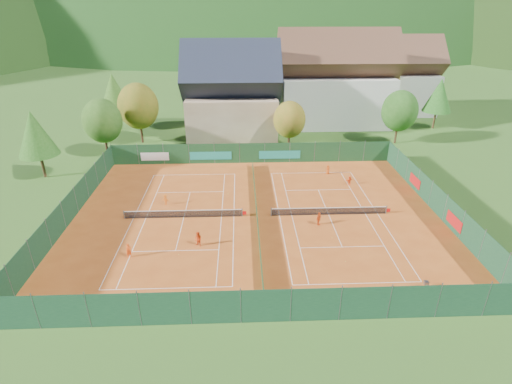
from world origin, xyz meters
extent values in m
plane|color=#2C551A|center=(0.00, 0.00, -0.02)|extent=(600.00, 600.00, 0.00)
cube|color=#AE4D19|center=(0.00, 0.00, 0.01)|extent=(40.00, 32.00, 0.01)
cube|color=white|center=(-8.00, 11.88, 0.01)|extent=(10.97, 0.06, 0.00)
cube|color=white|center=(-8.00, -11.88, 0.01)|extent=(10.97, 0.06, 0.00)
cube|color=white|center=(-13.48, 0.00, 0.01)|extent=(0.06, 23.77, 0.00)
cube|color=white|center=(-2.51, 0.00, 0.01)|extent=(0.06, 23.77, 0.00)
cube|color=white|center=(-12.12, 0.00, 0.01)|extent=(0.06, 23.77, 0.00)
cube|color=white|center=(-3.88, 0.00, 0.01)|extent=(0.06, 23.77, 0.00)
cube|color=white|center=(-8.00, 6.40, 0.01)|extent=(8.23, 0.06, 0.00)
cube|color=white|center=(-8.00, -6.40, 0.01)|extent=(8.23, 0.06, 0.00)
cube|color=white|center=(-8.00, 0.00, 0.01)|extent=(0.06, 12.80, 0.00)
cube|color=white|center=(8.00, 11.88, 0.01)|extent=(10.97, 0.06, 0.00)
cube|color=white|center=(8.00, -11.88, 0.01)|extent=(10.97, 0.06, 0.00)
cube|color=white|center=(2.51, 0.00, 0.01)|extent=(0.06, 23.77, 0.00)
cube|color=white|center=(13.48, 0.00, 0.01)|extent=(0.06, 23.77, 0.00)
cube|color=white|center=(3.88, 0.00, 0.01)|extent=(0.06, 23.77, 0.00)
cube|color=white|center=(12.12, 0.00, 0.01)|extent=(0.06, 23.77, 0.00)
cube|color=white|center=(8.00, 6.40, 0.01)|extent=(8.23, 0.06, 0.00)
cube|color=white|center=(8.00, -6.40, 0.01)|extent=(8.23, 0.06, 0.00)
cube|color=white|center=(8.00, 0.00, 0.01)|extent=(0.06, 12.80, 0.00)
cylinder|color=#59595B|center=(-14.40, 0.00, 0.51)|extent=(0.10, 0.10, 1.02)
cylinder|color=#59595B|center=(-1.60, 0.00, 0.51)|extent=(0.10, 0.10, 1.02)
cube|color=black|center=(-8.00, 0.00, 0.46)|extent=(12.80, 0.02, 0.86)
cube|color=white|center=(-8.00, 0.00, 0.89)|extent=(12.80, 0.04, 0.06)
cube|color=red|center=(-1.35, 0.00, 0.45)|extent=(0.40, 0.04, 0.40)
cylinder|color=#59595B|center=(1.60, 0.00, 0.51)|extent=(0.10, 0.10, 1.02)
cylinder|color=#59595B|center=(14.40, 0.00, 0.51)|extent=(0.10, 0.10, 1.02)
cube|color=black|center=(8.00, 0.00, 0.46)|extent=(12.80, 0.02, 0.86)
cube|color=white|center=(8.00, 0.00, 0.89)|extent=(12.80, 0.04, 0.06)
cube|color=red|center=(14.65, 0.00, 0.45)|extent=(0.40, 0.04, 0.40)
cube|color=#13351A|center=(0.00, 0.00, 0.50)|extent=(0.03, 28.80, 1.00)
cube|color=#163D1E|center=(0.00, 16.00, 1.50)|extent=(40.00, 0.04, 3.00)
cube|color=teal|center=(-6.00, 15.94, 1.20)|extent=(6.00, 0.03, 1.20)
cube|color=teal|center=(4.00, 15.94, 1.20)|extent=(6.00, 0.03, 1.20)
cube|color=silver|center=(-14.00, 15.94, 1.20)|extent=(4.00, 0.03, 1.20)
cube|color=#163D25|center=(0.00, -16.00, 1.50)|extent=(40.00, 0.04, 3.00)
cube|color=#153A22|center=(-20.00, 0.00, 1.50)|extent=(0.04, 32.00, 3.00)
cube|color=#143921|center=(20.00, 0.00, 1.50)|extent=(0.04, 32.00, 3.00)
cube|color=#B21414|center=(19.94, -4.00, 1.20)|extent=(0.03, 3.00, 1.20)
cube|color=#B21414|center=(19.94, 6.00, 1.20)|extent=(0.03, 3.00, 1.20)
cube|color=#C6AD8B|center=(-3.00, 30.00, 3.50)|extent=(15.00, 12.00, 7.00)
cube|color=#1E2333|center=(-3.00, 30.00, 10.00)|extent=(16.20, 12.00, 12.00)
cube|color=silver|center=(16.00, 36.00, 4.50)|extent=(20.00, 11.00, 9.00)
cube|color=brown|center=(16.00, 36.00, 11.75)|extent=(21.60, 11.00, 11.00)
cube|color=silver|center=(30.00, 44.00, 4.00)|extent=(16.00, 10.00, 8.00)
cube|color=brown|center=(30.00, 44.00, 10.50)|extent=(17.28, 10.00, 10.00)
cylinder|color=#492A1A|center=(-22.00, 20.00, 1.40)|extent=(0.36, 0.36, 2.80)
ellipsoid|color=#2B5618|center=(-22.00, 20.00, 5.40)|extent=(5.72, 5.72, 6.58)
cylinder|color=#462919|center=(-18.00, 26.00, 1.57)|extent=(0.36, 0.36, 3.15)
ellipsoid|color=olive|center=(-18.00, 26.00, 6.07)|extent=(6.44, 6.44, 7.40)
cylinder|color=#462719|center=(-24.00, 34.00, 1.75)|extent=(0.36, 0.36, 3.50)
cone|color=#305F1B|center=(-24.00, 34.00, 6.75)|extent=(5.60, 5.60, 6.50)
cylinder|color=#4C311B|center=(6.00, 22.00, 1.22)|extent=(0.36, 0.36, 2.45)
ellipsoid|color=olive|center=(6.00, 22.00, 4.72)|extent=(5.01, 5.01, 5.76)
cylinder|color=#483219|center=(24.00, 24.00, 1.40)|extent=(0.36, 0.36, 2.80)
ellipsoid|color=#225418|center=(24.00, 24.00, 5.40)|extent=(5.72, 5.72, 6.58)
cylinder|color=#4E371C|center=(34.00, 32.00, 1.57)|extent=(0.36, 0.36, 3.15)
cone|color=#1F5A19|center=(34.00, 32.00, 6.07)|extent=(5.04, 5.04, 5.85)
cylinder|color=#4B301A|center=(-28.00, 12.00, 1.57)|extent=(0.36, 0.36, 3.15)
cone|color=#275A19|center=(-28.00, 12.00, 6.07)|extent=(5.04, 5.04, 5.85)
cylinder|color=#442E18|center=(26.00, 40.00, 1.75)|extent=(0.36, 0.36, 3.50)
ellipsoid|color=olive|center=(26.00, 40.00, 6.75)|extent=(7.15, 7.15, 8.22)
ellipsoid|color=black|center=(10.00, 300.00, -42.35)|extent=(440.00, 440.00, 242.00)
cylinder|color=slate|center=(13.28, -12.86, 0.40)|extent=(0.02, 0.02, 0.80)
cylinder|color=slate|center=(13.58, -12.86, 0.40)|extent=(0.02, 0.02, 0.80)
cylinder|color=slate|center=(13.28, -12.56, 0.40)|extent=(0.02, 0.02, 0.80)
cylinder|color=slate|center=(13.58, -12.56, 0.40)|extent=(0.02, 0.02, 0.80)
cube|color=slate|center=(13.43, -12.71, 0.55)|extent=(0.34, 0.34, 0.30)
ellipsoid|color=#CCD833|center=(13.43, -12.71, 0.58)|extent=(0.28, 0.28, 0.16)
sphere|color=#CCD833|center=(-7.62, -7.05, 0.03)|extent=(0.07, 0.07, 0.07)
sphere|color=#CCD833|center=(7.73, -8.80, 0.03)|extent=(0.07, 0.07, 0.07)
sphere|color=#CCD833|center=(2.13, 2.38, 0.03)|extent=(0.07, 0.07, 0.07)
sphere|color=#CCD833|center=(-3.29, 5.74, 0.03)|extent=(0.07, 0.07, 0.07)
sphere|color=#CCD833|center=(7.36, -4.77, 0.03)|extent=(0.07, 0.07, 0.07)
imported|color=#E85014|center=(-12.09, -7.26, 0.73)|extent=(0.64, 0.60, 1.46)
imported|color=#D84213|center=(-5.86, -5.68, 0.78)|extent=(0.96, 0.93, 1.57)
imported|color=orange|center=(-10.44, 3.19, 0.66)|extent=(0.95, 0.70, 1.31)
imported|color=#D44512|center=(6.45, -2.10, 0.74)|extent=(0.85, 0.89, 1.48)
imported|color=#CD4F12|center=(10.17, 11.45, 0.64)|extent=(0.73, 0.59, 1.29)
imported|color=#FC4E16|center=(12.23, 7.78, 0.60)|extent=(1.16, 0.81, 1.21)
camera|label=1|loc=(-1.60, -38.36, 21.54)|focal=28.00mm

